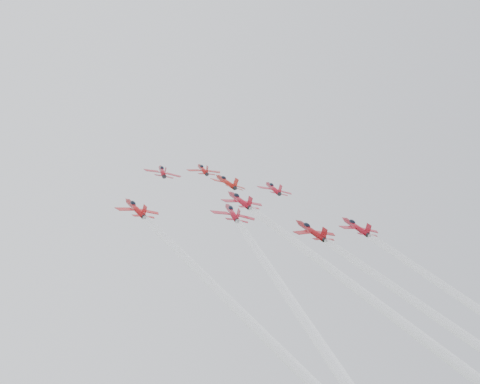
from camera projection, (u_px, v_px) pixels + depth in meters
name	position (u px, v px, depth m)	size (l,w,h in m)	color
jet_lead	(203.00, 169.00, 164.98)	(9.47, 12.03, 7.98)	#AC1210
jet_row2_left	(162.00, 171.00, 150.74)	(9.59, 12.18, 8.08)	#A30F1D
jet_row2_center	(226.00, 182.00, 155.76)	(10.16, 12.90, 8.56)	#B31811
jet_row2_right	(273.00, 188.00, 160.99)	(9.97, 12.66, 8.40)	#B21023
jet_center	(350.00, 291.00, 94.10)	(10.26, 95.33, 59.93)	#A70F20
jet_rear_farleft	(200.00, 309.00, 75.20)	(8.70, 80.82, 50.81)	#B01013
jet_rear_left	(345.00, 316.00, 83.43)	(9.72, 90.30, 56.77)	#A30F20
jet_rear_right	(466.00, 344.00, 83.31)	(9.79, 90.98, 57.19)	maroon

